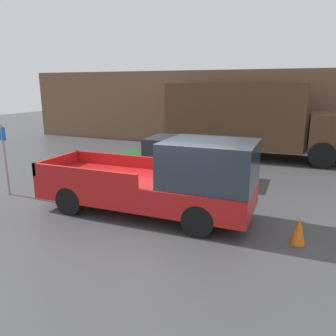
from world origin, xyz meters
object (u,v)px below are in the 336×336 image
object	(u,v)px
delivery_truck	(247,118)
car	(179,158)
traffic_cone	(299,230)
pickup_truck	(164,181)
parking_sign	(5,155)
newspaper_box	(276,141)

from	to	relation	value
delivery_truck	car	bearing A→B (deg)	-110.18
traffic_cone	pickup_truck	bearing A→B (deg)	173.08
parking_sign	newspaper_box	xyz separation A→B (m)	(7.30, 10.54, -0.75)
pickup_truck	parking_sign	world-z (taller)	parking_sign
pickup_truck	car	xyz separation A→B (m)	(-0.92, 3.67, -0.21)
delivery_truck	newspaper_box	world-z (taller)	delivery_truck
parking_sign	traffic_cone	distance (m)	8.62
pickup_truck	delivery_truck	xyz separation A→B (m)	(0.80, 8.35, 0.90)
car	newspaper_box	bearing A→B (deg)	65.89
pickup_truck	delivery_truck	size ratio (longest dim) A/B	0.69
parking_sign	traffic_cone	bearing A→B (deg)	-1.15
parking_sign	newspaper_box	bearing A→B (deg)	55.29
delivery_truck	newspaper_box	distance (m)	2.70
car	traffic_cone	xyz separation A→B (m)	(4.23, -4.08, -0.44)
newspaper_box	traffic_cone	size ratio (longest dim) A/B	1.60
parking_sign	newspaper_box	size ratio (longest dim) A/B	2.19
pickup_truck	parking_sign	distance (m)	5.26
car	newspaper_box	distance (m)	7.27
delivery_truck	parking_sign	xyz separation A→B (m)	(-6.05, -8.58, -0.60)
car	newspaper_box	xyz separation A→B (m)	(2.97, 6.64, -0.24)
car	traffic_cone	size ratio (longest dim) A/B	7.09
parking_sign	newspaper_box	world-z (taller)	parking_sign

